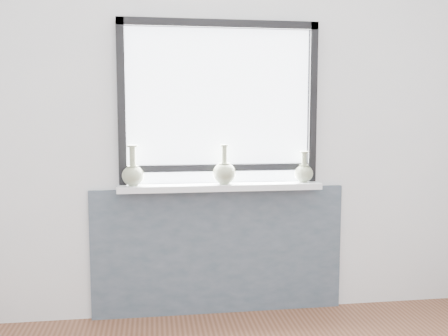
{
  "coord_description": "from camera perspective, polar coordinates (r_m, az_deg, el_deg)",
  "views": [
    {
      "loc": [
        -0.44,
        -1.48,
        1.36
      ],
      "look_at": [
        0.0,
        1.55,
        1.02
      ],
      "focal_mm": 40.0,
      "sensor_mm": 36.0,
      "label": 1
    }
  ],
  "objects": [
    {
      "name": "back_wall",
      "position": [
        3.32,
        -0.64,
        5.3
      ],
      "size": [
        3.6,
        0.02,
        2.6
      ],
      "primitive_type": "cube",
      "color": "silver",
      "rests_on": "ground"
    },
    {
      "name": "apron_panel",
      "position": [
        3.41,
        -0.56,
        -9.47
      ],
      "size": [
        1.7,
        0.03,
        0.86
      ],
      "primitive_type": "cube",
      "color": "#505868",
      "rests_on": "ground"
    },
    {
      "name": "windowsill",
      "position": [
        3.25,
        -0.4,
        -2.15
      ],
      "size": [
        1.32,
        0.18,
        0.04
      ],
      "primitive_type": "cube",
      "color": "silver",
      "rests_on": "apron_panel"
    },
    {
      "name": "window",
      "position": [
        3.28,
        -0.56,
        7.76
      ],
      "size": [
        1.3,
        0.06,
        1.05
      ],
      "color": "black",
      "rests_on": "windowsill"
    },
    {
      "name": "vase_a",
      "position": [
        3.2,
        -10.36,
        -0.61
      ],
      "size": [
        0.14,
        0.14,
        0.26
      ],
      "rotation": [
        0.0,
        0.0,
        0.21
      ],
      "color": "gray",
      "rests_on": "windowsill"
    },
    {
      "name": "vase_b",
      "position": [
        3.23,
        0.04,
        -0.44
      ],
      "size": [
        0.15,
        0.15,
        0.26
      ],
      "rotation": [
        0.0,
        0.0,
        0.13
      ],
      "color": "gray",
      "rests_on": "windowsill"
    },
    {
      "name": "vase_c",
      "position": [
        3.36,
        9.1,
        -0.45
      ],
      "size": [
        0.12,
        0.12,
        0.21
      ],
      "rotation": [
        0.0,
        0.0,
        -0.18
      ],
      "color": "gray",
      "rests_on": "windowsill"
    }
  ]
}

